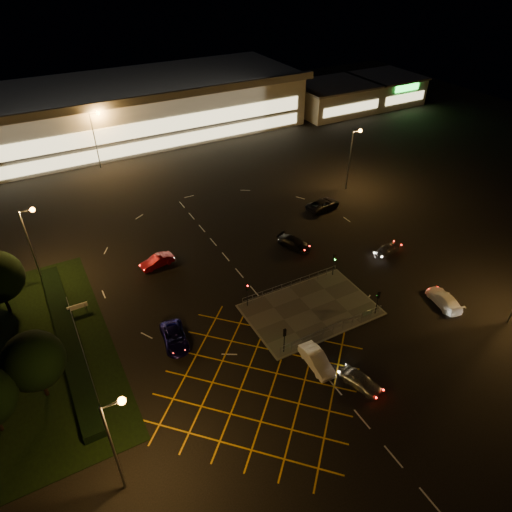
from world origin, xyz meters
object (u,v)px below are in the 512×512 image
car_far_dkgrey (294,243)px  car_circ_red (157,261)px  signal_sw (284,336)px  signal_ne (334,260)px  car_queue_white (317,360)px  signal_nw (247,290)px  car_approach_white (444,299)px  car_east_grey (323,204)px  car_left_blue (175,337)px  signal_se (378,298)px  car_near_silver (361,381)px  car_right_silver (388,249)px

car_far_dkgrey → car_circ_red: bearing=141.9°
signal_sw → car_far_dkgrey: bearing=-125.5°
signal_ne → car_queue_white: 15.00m
signal_nw → car_circ_red: (-6.55, 12.38, -1.65)m
car_approach_white → car_east_grey: bearing=-80.3°
car_queue_white → car_east_grey: 31.57m
car_left_blue → car_far_dkgrey: bearing=31.5°
signal_se → car_near_silver: (-7.83, -7.02, -1.66)m
car_left_blue → signal_ne: bearing=11.4°
signal_nw → car_near_silver: signal_nw is taller
signal_sw → car_approach_white: signal_sw is taller
signal_nw → car_circ_red: 14.10m
car_approach_white → car_circ_red: bearing=-29.4°
signal_sw → car_queue_white: size_ratio=0.68×
car_east_grey → car_approach_white: bearing=168.9°
signal_nw → car_far_dkgrey: size_ratio=0.66×
car_queue_white → car_far_dkgrey: bearing=66.3°
car_right_silver → car_approach_white: size_ratio=0.77×
car_near_silver → car_right_silver: size_ratio=1.07×
car_far_dkgrey → car_approach_white: (8.84, -18.08, 0.04)m
signal_ne → car_right_silver: 9.54m
car_near_silver → car_circ_red: (-10.71, 27.38, 0.01)m
car_far_dkgrey → car_near_silver: bearing=-130.3°
signal_sw → signal_ne: size_ratio=1.00×
car_near_silver → car_far_dkgrey: size_ratio=0.87×
signal_ne → car_near_silver: 17.01m
signal_nw → car_circ_red: size_ratio=0.72×
car_queue_white → car_approach_white: 18.08m
signal_nw → signal_ne: (12.00, 0.00, 0.00)m
car_near_silver → car_circ_red: 29.40m
car_left_blue → car_right_silver: 30.67m
signal_sw → car_far_dkgrey: (11.16, 15.64, -1.68)m
signal_nw → car_approach_white: bearing=-27.5°
signal_ne → car_far_dkgrey: signal_ne is taller
car_east_grey → signal_se: bearing=149.3°
car_near_silver → car_queue_white: size_ratio=0.89×
car_far_dkgrey → car_right_silver: size_ratio=1.23×
car_circ_red → signal_nw: bearing=18.4°
car_right_silver → car_circ_red: bearing=55.5°
car_queue_white → signal_nw: bearing=102.6°
car_near_silver → car_circ_red: car_circ_red is taller
car_queue_white → car_circ_red: size_ratio=1.07×
car_right_silver → signal_nw: bearing=79.9°
car_circ_red → car_queue_white: bearing=10.5°
car_right_silver → car_east_grey: bearing=-8.6°
car_queue_white → car_right_silver: car_queue_white is taller
car_circ_red → car_east_grey: car_east_grey is taller
car_queue_white → car_right_silver: 22.58m
signal_se → car_queue_white: (-10.07, -3.01, -1.60)m
car_queue_white → car_left_blue: (-11.17, 9.61, -0.05)m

